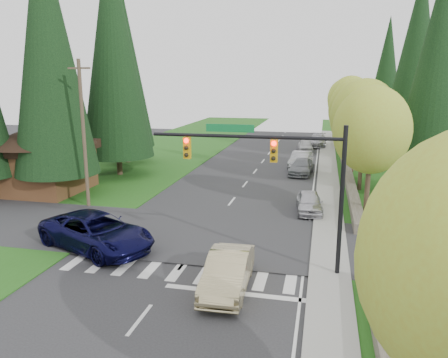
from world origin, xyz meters
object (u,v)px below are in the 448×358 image
(suv_navy, at_px, (96,232))
(parked_car_a, at_px, (309,202))
(parked_car_c, at_px, (301,160))
(parked_car_e, at_px, (318,140))
(parked_car_d, at_px, (305,146))
(parked_car_b, at_px, (302,167))
(sedan_champagne, at_px, (228,272))

(suv_navy, bearing_deg, parked_car_a, -25.93)
(parked_car_c, distance_m, parked_car_e, 15.42)
(suv_navy, xyz_separation_m, parked_car_a, (10.60, 9.05, -0.23))
(suv_navy, xyz_separation_m, parked_car_d, (9.20, 34.58, -0.20))
(parked_car_b, height_order, parked_car_e, parked_car_e)
(parked_car_c, bearing_deg, suv_navy, -103.93)
(parked_car_a, distance_m, parked_car_b, 12.20)
(parked_car_d, bearing_deg, suv_navy, -110.45)
(parked_car_d, xyz_separation_m, parked_car_e, (1.40, 4.78, 0.06))
(parked_car_a, relative_size, parked_car_d, 0.96)
(sedan_champagne, height_order, parked_car_b, sedan_champagne)
(parked_car_b, bearing_deg, parked_car_c, 99.73)
(sedan_champagne, xyz_separation_m, parked_car_a, (2.94, 11.97, -0.10))
(parked_car_b, xyz_separation_m, parked_car_c, (-0.23, 2.80, 0.12))
(sedan_champagne, bearing_deg, suv_navy, 156.91)
(sedan_champagne, relative_size, parked_car_a, 1.18)
(suv_navy, bearing_deg, parked_car_d, 8.67)
(suv_navy, height_order, parked_car_e, suv_navy)
(suv_navy, height_order, parked_car_b, suv_navy)
(sedan_champagne, xyz_separation_m, suv_navy, (-7.65, 2.92, 0.13))
(sedan_champagne, height_order, suv_navy, suv_navy)
(parked_car_a, distance_m, parked_car_d, 25.56)
(suv_navy, height_order, parked_car_a, suv_navy)
(suv_navy, relative_size, parked_car_d, 1.56)
(parked_car_c, height_order, parked_car_e, parked_car_c)
(suv_navy, bearing_deg, parked_car_c, 2.60)
(parked_car_b, bearing_deg, parked_car_a, -79.56)
(parked_car_e, bearing_deg, parked_car_d, -105.05)
(parked_car_a, relative_size, parked_car_e, 0.75)
(parked_car_b, distance_m, parked_car_e, 18.19)
(suv_navy, xyz_separation_m, parked_car_b, (9.43, 21.20, -0.23))
(parked_car_b, xyz_separation_m, parked_car_d, (-0.23, 13.38, 0.03))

